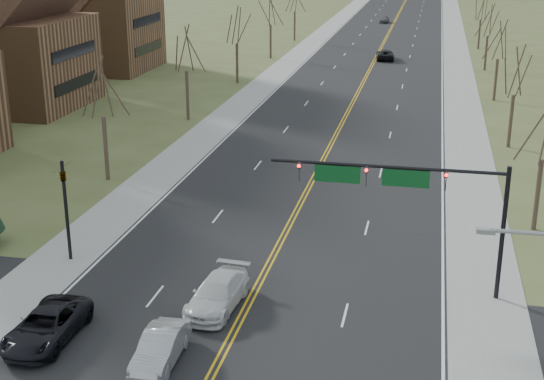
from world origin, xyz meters
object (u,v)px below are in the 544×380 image
at_px(signal_mast, 404,187).
at_px(car_far_nb, 385,55).
at_px(car_sb_outer_lead, 47,326).
at_px(car_far_sb, 384,19).
at_px(signal_left, 65,199).
at_px(car_sb_inner_lead, 161,348).
at_px(car_sb_inner_second, 217,294).

relative_size(signal_mast, car_far_nb, 2.26).
distance_m(car_sb_outer_lead, car_far_sb, 133.91).
distance_m(signal_left, car_far_nb, 77.82).
bearing_deg(car_sb_inner_lead, car_sb_inner_second, 78.15).
bearing_deg(signal_mast, car_sb_inner_lead, -136.16).
bearing_deg(car_sb_outer_lead, car_far_sb, 87.18).
height_order(car_sb_inner_lead, car_sb_outer_lead, car_sb_outer_lead).
bearing_deg(signal_left, car_sb_inner_second, -21.83).
bearing_deg(car_far_nb, signal_left, 74.76).
relative_size(car_sb_outer_lead, car_far_nb, 1.03).
bearing_deg(signal_left, car_sb_inner_lead, -46.56).
bearing_deg(car_sb_inner_lead, signal_mast, 42.69).
bearing_deg(signal_mast, car_far_nb, 94.47).
bearing_deg(car_sb_inner_second, car_far_sb, 94.75).
bearing_deg(signal_left, signal_mast, -0.00).
bearing_deg(signal_left, car_far_nb, 80.41).
height_order(signal_mast, car_sb_inner_second, signal_mast).
bearing_deg(car_far_sb, signal_left, -90.10).
height_order(car_sb_outer_lead, car_sb_inner_second, car_sb_inner_second).
xyz_separation_m(car_sb_inner_lead, car_sb_inner_second, (1.04, 5.50, 0.04)).
distance_m(car_sb_inner_lead, car_sb_inner_second, 5.60).
relative_size(signal_left, car_far_sb, 1.51).
xyz_separation_m(signal_mast, car_sb_inner_lead, (-9.92, -9.53, -5.02)).
relative_size(car_sb_inner_lead, car_sb_inner_second, 0.83).
bearing_deg(car_sb_inner_second, signal_left, 162.67).
xyz_separation_m(signal_left, car_sb_outer_lead, (3.18, -8.83, -2.94)).
relative_size(signal_mast, car_sb_outer_lead, 2.20).
xyz_separation_m(car_sb_inner_second, car_far_nb, (2.89, 80.70, -0.03)).
bearing_deg(signal_mast, car_sb_inner_second, -155.60).
distance_m(car_far_nb, car_far_sb, 48.39).
relative_size(signal_mast, car_far_sb, 3.06).
bearing_deg(signal_mast, car_sb_outer_lead, -150.76).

